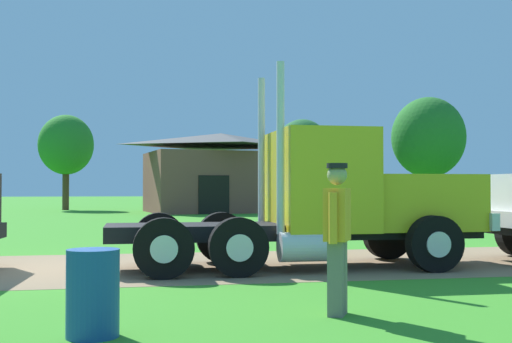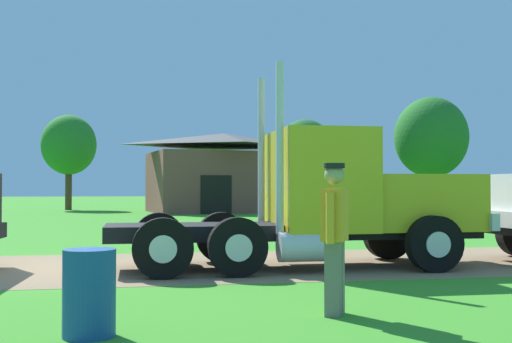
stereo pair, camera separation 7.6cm
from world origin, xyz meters
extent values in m
plane|color=#3A8C25|center=(0.00, 0.00, 0.00)|extent=(200.00, 200.00, 0.00)
cube|color=#896F51|center=(0.00, 0.00, 0.00)|extent=(120.00, 5.07, 0.01)
cube|color=black|center=(4.67, -0.61, 0.70)|extent=(6.99, 1.52, 0.28)
cube|color=gold|center=(7.09, -0.63, 1.23)|extent=(2.15, 1.96, 1.06)
cube|color=silver|center=(8.21, -0.63, 0.88)|extent=(0.17, 2.14, 0.32)
cube|color=gold|center=(5.18, -0.62, 1.64)|extent=(1.70, 2.24, 1.90)
cube|color=#2D3D4C|center=(6.04, -0.62, 2.02)|extent=(0.05, 1.86, 0.83)
cylinder|color=silver|center=(4.22, 0.27, 2.21)|extent=(0.14, 0.14, 3.03)
cylinder|color=silver|center=(4.21, -1.50, 2.21)|extent=(0.14, 0.14, 3.03)
cylinder|color=silver|center=(4.67, -1.59, 0.48)|extent=(1.00, 0.52, 0.52)
cylinder|color=black|center=(6.99, 0.49, 0.51)|extent=(1.01, 0.30, 1.01)
cylinder|color=silver|center=(6.99, 0.65, 0.51)|extent=(0.46, 0.04, 0.46)
cylinder|color=black|center=(6.98, -1.74, 0.51)|extent=(1.01, 0.30, 1.01)
cylinder|color=silver|center=(6.98, -1.90, 0.51)|extent=(0.46, 0.04, 0.46)
cylinder|color=black|center=(2.18, 0.51, 0.51)|extent=(1.01, 0.30, 1.01)
cylinder|color=silver|center=(2.19, 0.67, 0.51)|extent=(0.46, 0.04, 0.46)
cylinder|color=black|center=(2.17, -1.71, 0.51)|extent=(1.01, 0.30, 1.01)
cylinder|color=silver|center=(2.17, -1.87, 0.51)|extent=(0.46, 0.04, 0.46)
cylinder|color=black|center=(3.43, 0.50, 0.51)|extent=(1.01, 0.30, 1.01)
cylinder|color=silver|center=(3.44, 0.66, 0.51)|extent=(0.46, 0.04, 0.46)
cylinder|color=black|center=(3.42, -1.72, 0.51)|extent=(1.01, 0.30, 1.01)
cylinder|color=silver|center=(3.42, -1.88, 0.51)|extent=(0.46, 0.04, 0.46)
cube|color=silver|center=(8.88, -0.76, 0.88)|extent=(0.22, 2.28, 0.32)
cube|color=gold|center=(4.06, -5.16, 1.19)|extent=(0.43, 0.50, 0.62)
sphere|color=#8E905E|center=(4.06, -5.16, 1.66)|extent=(0.24, 0.24, 0.24)
cylinder|color=black|center=(4.06, -5.16, 1.77)|extent=(0.25, 0.25, 0.06)
cube|color=slate|center=(4.02, -5.24, 0.44)|extent=(0.23, 0.23, 0.88)
cube|color=slate|center=(4.11, -5.07, 0.44)|extent=(0.23, 0.23, 0.88)
cylinder|color=gold|center=(3.94, -5.39, 1.16)|extent=(0.10, 0.10, 0.59)
cylinder|color=gold|center=(4.19, -4.92, 1.16)|extent=(0.10, 0.10, 0.59)
cylinder|color=#19478C|center=(1.28, -5.78, 0.44)|extent=(0.53, 0.53, 0.89)
cube|color=brown|center=(7.01, 27.33, 1.83)|extent=(9.45, 7.30, 3.65)
pyramid|color=#4A4A4A|center=(7.01, 27.33, 4.46)|extent=(9.92, 7.67, 0.81)
cube|color=black|center=(6.17, 24.09, 1.10)|extent=(1.79, 0.32, 2.20)
cylinder|color=#513823|center=(-2.78, 32.75, 1.46)|extent=(0.44, 0.44, 2.93)
ellipsoid|color=#297A26|center=(-2.78, 32.75, 4.39)|extent=(3.66, 3.66, 4.03)
cylinder|color=#513823|center=(13.90, 33.74, 1.29)|extent=(0.44, 0.44, 2.57)
ellipsoid|color=#25612D|center=(13.90, 33.74, 4.24)|extent=(4.17, 4.17, 4.59)
cylinder|color=#513823|center=(21.94, 29.77, 1.49)|extent=(0.44, 0.44, 2.98)
ellipsoid|color=#256B24|center=(21.94, 29.77, 5.02)|extent=(5.11, 5.11, 5.62)
camera|label=1|loc=(1.68, -12.59, 1.51)|focal=45.71mm
camera|label=2|loc=(1.75, -12.60, 1.51)|focal=45.71mm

